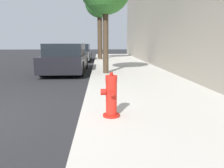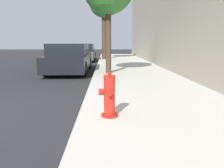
{
  "view_description": "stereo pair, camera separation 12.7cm",
  "coord_description": "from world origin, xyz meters",
  "px_view_note": "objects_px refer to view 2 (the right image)",
  "views": [
    {
      "loc": [
        2.51,
        -3.69,
        1.37
      ],
      "look_at": [
        2.77,
        1.06,
        0.46
      ],
      "focal_mm": 35.0,
      "sensor_mm": 36.0,
      "label": 1
    },
    {
      "loc": [
        2.63,
        -3.69,
        1.37
      ],
      "look_at": [
        2.77,
        1.06,
        0.46
      ],
      "focal_mm": 35.0,
      "sensor_mm": 36.0,
      "label": 2
    }
  ],
  "objects_px": {
    "parked_car_near": "(70,58)",
    "street_tree_far": "(104,4)",
    "parked_car_mid": "(83,53)",
    "fire_hydrant": "(109,97)"
  },
  "relations": [
    {
      "from": "fire_hydrant",
      "to": "street_tree_far",
      "type": "xyz_separation_m",
      "value": [
        -0.15,
        13.02,
        3.61
      ]
    },
    {
      "from": "fire_hydrant",
      "to": "parked_car_near",
      "type": "bearing_deg",
      "value": 104.45
    },
    {
      "from": "fire_hydrant",
      "to": "parked_car_mid",
      "type": "bearing_deg",
      "value": 97.72
    },
    {
      "from": "parked_car_mid",
      "to": "street_tree_far",
      "type": "distance_m",
      "value": 3.83
    },
    {
      "from": "parked_car_mid",
      "to": "parked_car_near",
      "type": "bearing_deg",
      "value": -89.77
    },
    {
      "from": "fire_hydrant",
      "to": "street_tree_far",
      "type": "height_order",
      "value": "street_tree_far"
    },
    {
      "from": "parked_car_near",
      "to": "street_tree_far",
      "type": "height_order",
      "value": "street_tree_far"
    },
    {
      "from": "fire_hydrant",
      "to": "street_tree_far",
      "type": "distance_m",
      "value": 13.51
    },
    {
      "from": "parked_car_near",
      "to": "parked_car_mid",
      "type": "bearing_deg",
      "value": 90.23
    },
    {
      "from": "parked_car_mid",
      "to": "street_tree_far",
      "type": "relative_size",
      "value": 0.75
    }
  ]
}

